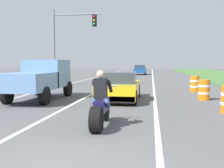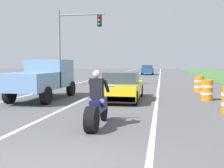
{
  "view_description": "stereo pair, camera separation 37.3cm",
  "coord_description": "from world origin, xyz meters",
  "views": [
    {
      "loc": [
        1.63,
        -4.08,
        1.82
      ],
      "look_at": [
        0.11,
        6.4,
        1.0
      ],
      "focal_mm": 43.83,
      "sensor_mm": 36.0,
      "label": 1
    },
    {
      "loc": [
        2.0,
        -4.02,
        1.82
      ],
      "look_at": [
        0.11,
        6.4,
        1.0
      ],
      "focal_mm": 43.83,
      "sensor_mm": 36.0,
      "label": 2
    }
  ],
  "objects": [
    {
      "name": "lane_stripe_right_solid",
      "position": [
        1.8,
        20.0,
        0.0
      ],
      "size": [
        0.14,
        120.0,
        0.01
      ],
      "primitive_type": "cube",
      "color": "white",
      "rests_on": "ground"
    },
    {
      "name": "lane_stripe_left_solid",
      "position": [
        -5.4,
        20.0,
        0.0
      ],
      "size": [
        0.14,
        120.0,
        0.01
      ],
      "primitive_type": "cube",
      "color": "white",
      "rests_on": "ground"
    },
    {
      "name": "lane_stripe_centre_dashed",
      "position": [
        -1.8,
        20.0,
        0.0
      ],
      "size": [
        0.14,
        120.0,
        0.01
      ],
      "primitive_type": "cube",
      "color": "white",
      "rests_on": "ground"
    },
    {
      "name": "construction_barrel_far",
      "position": [
        4.3,
        13.46,
        0.5
      ],
      "size": [
        0.58,
        0.58,
        1.0
      ],
      "color": "orange",
      "rests_on": "ground"
    },
    {
      "name": "sports_car_yellow",
      "position": [
        0.09,
        9.16,
        0.63
      ],
      "size": [
        1.84,
        4.3,
        1.37
      ],
      "color": "yellow",
      "rests_on": "ground"
    },
    {
      "name": "construction_barrel_mid",
      "position": [
        4.18,
        9.72,
        0.5
      ],
      "size": [
        0.58,
        0.58,
        1.0
      ],
      "color": "orange",
      "rests_on": "ground"
    },
    {
      "name": "motorcycle_with_rider",
      "position": [
        0.22,
        3.4,
        0.59
      ],
      "size": [
        0.7,
        2.21,
        1.62
      ],
      "color": "black",
      "rests_on": "ground"
    },
    {
      "name": "pickup_truck_left_lane_light_blue",
      "position": [
        -3.82,
        8.74,
        1.11
      ],
      "size": [
        2.02,
        4.8,
        1.98
      ],
      "color": "#6B93C6",
      "rests_on": "ground"
    },
    {
      "name": "distant_car_far_ahead",
      "position": [
        -0.13,
        38.41,
        0.77
      ],
      "size": [
        1.8,
        4.0,
        1.5
      ],
      "color": "#194C8C",
      "rests_on": "ground"
    },
    {
      "name": "traffic_light_mast_near",
      "position": [
        -5.0,
        17.03,
        3.94
      ],
      "size": [
        3.81,
        0.34,
        6.0
      ],
      "color": "gray",
      "rests_on": "ground"
    }
  ]
}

